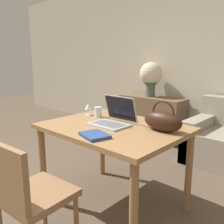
{
  "coord_description": "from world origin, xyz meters",
  "views": [
    {
      "loc": [
        1.5,
        -0.85,
        1.36
      ],
      "look_at": [
        0.07,
        0.7,
        0.89
      ],
      "focal_mm": 40.0,
      "sensor_mm": 36.0,
      "label": 1
    }
  ],
  "objects": [
    {
      "name": "dining_table",
      "position": [
        0.09,
        0.7,
        0.68
      ],
      "size": [
        1.19,
        0.91,
        0.77
      ],
      "color": "olive",
      "rests_on": "ground_plane"
    },
    {
      "name": "laptop",
      "position": [
        0.06,
        0.75,
        0.84
      ],
      "size": [
        0.35,
        0.32,
        0.24
      ],
      "color": "#ADADB2",
      "rests_on": "dining_table"
    },
    {
      "name": "sideboard",
      "position": [
        -0.79,
        2.64,
        0.36
      ],
      "size": [
        1.13,
        0.4,
        0.71
      ],
      "color": "brown",
      "rests_on": "ground_plane"
    },
    {
      "name": "handbag",
      "position": [
        0.49,
        0.85,
        0.86
      ],
      "size": [
        0.34,
        0.15,
        0.25
      ],
      "color": "black",
      "rests_on": "dining_table"
    },
    {
      "name": "drinking_glass",
      "position": [
        -0.23,
        0.83,
        0.82
      ],
      "size": [
        0.07,
        0.07,
        0.1
      ],
      "color": "silver",
      "rests_on": "dining_table"
    },
    {
      "name": "chair",
      "position": [
        0.08,
        -0.13,
        0.49
      ],
      "size": [
        0.47,
        0.47,
        0.85
      ],
      "rotation": [
        0.0,
        0.0,
        0.08
      ],
      "color": "olive",
      "rests_on": "ground_plane"
    },
    {
      "name": "wall_back",
      "position": [
        0.0,
        2.91,
        1.35
      ],
      "size": [
        10.0,
        0.06,
        2.7
      ],
      "color": "#BCB29E",
      "rests_on": "ground_plane"
    },
    {
      "name": "wine_glass",
      "position": [
        -0.37,
        0.83,
        0.86
      ],
      "size": [
        0.07,
        0.07,
        0.13
      ],
      "color": "silver",
      "rests_on": "dining_table"
    },
    {
      "name": "book",
      "position": [
        0.2,
        0.38,
        0.78
      ],
      "size": [
        0.25,
        0.22,
        0.02
      ],
      "rotation": [
        0.0,
        0.0,
        -0.27
      ],
      "color": "navy",
      "rests_on": "dining_table"
    },
    {
      "name": "flower_vase",
      "position": [
        -0.84,
        2.64,
        1.05
      ],
      "size": [
        0.37,
        0.37,
        0.57
      ],
      "color": "#47564C",
      "rests_on": "sideboard"
    }
  ]
}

